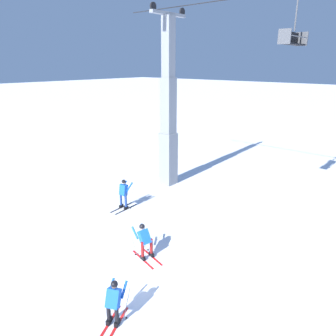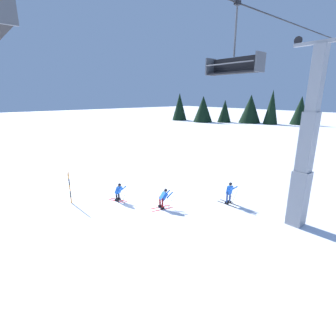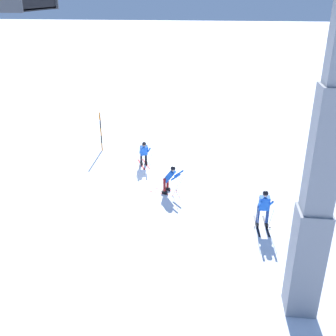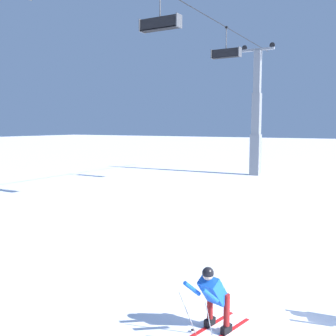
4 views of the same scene
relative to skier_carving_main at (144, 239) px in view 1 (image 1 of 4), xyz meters
The scene contains 6 objects.
ground_plane 1.71m from the skier_carving_main, 56.22° to the right, with size 260.00×260.00×0.00m, color white.
skier_carving_main is the anchor object (origin of this frame).
lift_tower_near 9.62m from the skier_carving_main, 124.14° to the left, with size 0.92×3.06×11.19m.
chairlift_seat_nearest 11.30m from the skier_carving_main, 70.77° to the left, with size 0.61×2.19×2.36m.
skier_distant_uphill 5.02m from the skier_carving_main, 148.23° to the left, with size 0.71×1.73×1.77m.
skier_distant_downhill 3.75m from the skier_carving_main, 60.14° to the right, with size 1.10×1.59×1.58m.
Camera 1 is at (7.76, -7.16, 7.96)m, focal length 34.18 mm.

